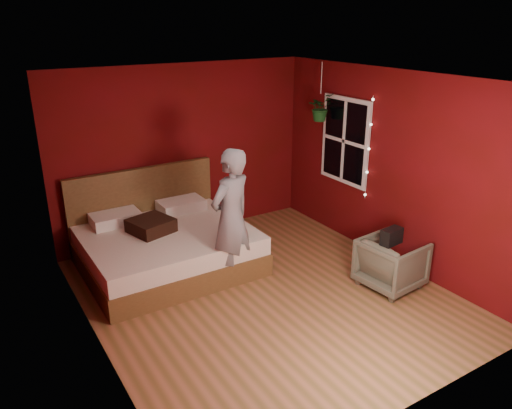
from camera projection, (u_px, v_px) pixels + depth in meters
The scene contains 10 objects.
floor at pixel (265, 294), 6.15m from camera, with size 4.50×4.50×0.00m, color #955B3B.
room_walls at pixel (266, 163), 5.56m from camera, with size 4.04×4.54×2.62m.
window at pixel (345, 141), 7.31m from camera, with size 0.05×0.97×1.27m.
fairy_lights at pixel (369, 149), 6.88m from camera, with size 0.04×0.04×1.45m.
bed at pixel (165, 244), 6.78m from camera, with size 2.17×1.84×1.19m.
person at pixel (231, 218), 6.14m from camera, with size 0.65×0.42×1.77m, color gray.
armchair at pixel (391, 263), 6.24m from camera, with size 0.69×0.71×0.64m, color #595946.
handbag at pixel (392, 236), 5.98m from camera, with size 0.28×0.14×0.20m, color black.
throw_pillow at pixel (151, 225), 6.57m from camera, with size 0.50×0.50×0.18m, color black.
hanging_plant at pixel (320, 107), 7.36m from camera, with size 0.42×0.39×0.85m.
Camera 1 is at (-2.93, -4.48, 3.23)m, focal length 35.00 mm.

